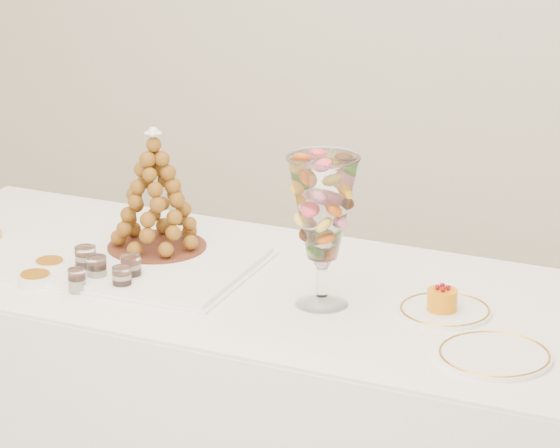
% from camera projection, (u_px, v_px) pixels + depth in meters
% --- Properties ---
extents(buffet_table, '(2.25, 1.02, 0.84)m').
position_uv_depth(buffet_table, '(251.00, 423.00, 3.65)').
color(buffet_table, white).
rests_on(buffet_table, ground).
extents(lace_tray, '(0.63, 0.48, 0.02)m').
position_uv_depth(lace_tray, '(138.00, 263.00, 3.62)').
color(lace_tray, white).
rests_on(lace_tray, buffet_table).
extents(macaron_vase, '(0.18, 0.18, 0.39)m').
position_uv_depth(macaron_vase, '(323.00, 210.00, 3.28)').
color(macaron_vase, white).
rests_on(macaron_vase, buffet_table).
extents(cake_plate, '(0.23, 0.23, 0.01)m').
position_uv_depth(cake_plate, '(445.00, 311.00, 3.31)').
color(cake_plate, white).
rests_on(cake_plate, buffet_table).
extents(spare_plate, '(0.27, 0.27, 0.01)m').
position_uv_depth(spare_plate, '(494.00, 356.00, 3.05)').
color(spare_plate, white).
rests_on(spare_plate, buffet_table).
extents(verrine_a, '(0.06, 0.06, 0.08)m').
position_uv_depth(verrine_a, '(86.00, 261.00, 3.55)').
color(verrine_a, white).
rests_on(verrine_a, buffet_table).
extents(verrine_b, '(0.07, 0.07, 0.07)m').
position_uv_depth(verrine_b, '(97.00, 270.00, 3.49)').
color(verrine_b, white).
rests_on(verrine_b, buffet_table).
extents(verrine_c, '(0.07, 0.07, 0.07)m').
position_uv_depth(verrine_c, '(131.00, 269.00, 3.50)').
color(verrine_c, white).
rests_on(verrine_c, buffet_table).
extents(verrine_d, '(0.05, 0.05, 0.06)m').
position_uv_depth(verrine_d, '(77.00, 280.00, 3.43)').
color(verrine_d, white).
rests_on(verrine_d, buffet_table).
extents(verrine_e, '(0.05, 0.05, 0.07)m').
position_uv_depth(verrine_e, '(122.00, 279.00, 3.43)').
color(verrine_e, white).
rests_on(verrine_e, buffet_table).
extents(ramekin_back, '(0.08, 0.08, 0.03)m').
position_uv_depth(ramekin_back, '(50.00, 265.00, 3.59)').
color(ramekin_back, white).
rests_on(ramekin_back, buffet_table).
extents(ramekin_front, '(0.09, 0.09, 0.03)m').
position_uv_depth(ramekin_front, '(35.00, 279.00, 3.49)').
color(ramekin_front, white).
rests_on(ramekin_front, buffet_table).
extents(croquembouche, '(0.28, 0.28, 0.35)m').
position_uv_depth(croquembouche, '(155.00, 190.00, 3.65)').
color(croquembouche, '#5E2918').
rests_on(croquembouche, lace_tray).
extents(mousse_cake, '(0.08, 0.08, 0.07)m').
position_uv_depth(mousse_cake, '(442.00, 299.00, 3.29)').
color(mousse_cake, orange).
rests_on(mousse_cake, cake_plate).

